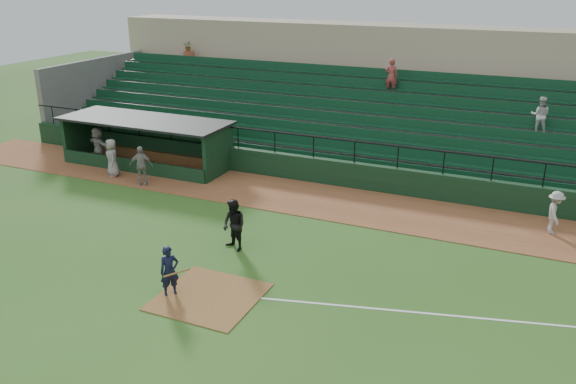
% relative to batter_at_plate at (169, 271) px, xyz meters
% --- Properties ---
extents(ground, '(90.00, 90.00, 0.00)m').
position_rel_batter_at_plate_xyz_m(ground, '(1.14, 1.36, -0.82)').
color(ground, '#2E5A1D').
rests_on(ground, ground).
extents(warning_track, '(40.00, 4.00, 0.03)m').
position_rel_batter_at_plate_xyz_m(warning_track, '(1.14, 9.36, -0.81)').
color(warning_track, brown).
rests_on(warning_track, ground).
extents(home_plate_dirt, '(3.00, 3.00, 0.03)m').
position_rel_batter_at_plate_xyz_m(home_plate_dirt, '(1.14, 0.36, -0.81)').
color(home_plate_dirt, brown).
rests_on(home_plate_dirt, ground).
extents(foul_line, '(17.49, 4.44, 0.01)m').
position_rel_batter_at_plate_xyz_m(foul_line, '(9.14, 2.56, -0.82)').
color(foul_line, white).
rests_on(foul_line, ground).
extents(stadium_structure, '(38.00, 13.08, 6.40)m').
position_rel_batter_at_plate_xyz_m(stadium_structure, '(1.15, 17.82, 1.48)').
color(stadium_structure, black).
rests_on(stadium_structure, ground).
extents(dugout, '(8.90, 3.20, 2.42)m').
position_rel_batter_at_plate_xyz_m(dugout, '(-8.61, 10.92, 0.51)').
color(dugout, black).
rests_on(dugout, ground).
extents(batter_at_plate, '(1.14, 0.72, 1.64)m').
position_rel_batter_at_plate_xyz_m(batter_at_plate, '(0.00, 0.00, 0.00)').
color(batter_at_plate, black).
rests_on(batter_at_plate, ground).
extents(umpire, '(1.12, 1.01, 1.89)m').
position_rel_batter_at_plate_xyz_m(umpire, '(0.27, 3.60, 0.13)').
color(umpire, black).
rests_on(umpire, ground).
extents(runner, '(0.80, 1.17, 1.67)m').
position_rel_batter_at_plate_xyz_m(runner, '(10.68, 9.73, 0.05)').
color(runner, '#ABA5A0').
rests_on(runner, warning_track).
extents(dugout_player_a, '(1.17, 0.88, 1.84)m').
position_rel_batter_at_plate_xyz_m(dugout_player_a, '(-7.00, 7.87, 0.13)').
color(dugout_player_a, gray).
rests_on(dugout_player_a, warning_track).
extents(dugout_player_b, '(1.07, 1.04, 1.85)m').
position_rel_batter_at_plate_xyz_m(dugout_player_b, '(-9.03, 8.30, 0.13)').
color(dugout_player_b, gray).
rests_on(dugout_player_b, warning_track).
extents(dugout_player_c, '(1.92, 1.06, 1.98)m').
position_rel_batter_at_plate_xyz_m(dugout_player_c, '(-10.91, 9.55, 0.20)').
color(dugout_player_c, gray).
rests_on(dugout_player_c, warning_track).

